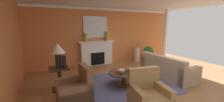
{
  "coord_description": "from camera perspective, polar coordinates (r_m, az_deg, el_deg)",
  "views": [
    {
      "loc": [
        -2.95,
        -3.72,
        1.97
      ],
      "look_at": [
        -0.62,
        1.02,
        1.0
      ],
      "focal_mm": 22.63,
      "sensor_mm": 36.0,
      "label": 1
    }
  ],
  "objects": [
    {
      "name": "wall_window",
      "position": [
        4.15,
        -37.64,
        0.55
      ],
      "size": [
        0.12,
        6.46,
        2.83
      ],
      "primitive_type": "cube",
      "color": "#CC723D",
      "rests_on": "ground_plane"
    },
    {
      "name": "book_red_cover",
      "position": [
        4.73,
        2.7,
        -8.11
      ],
      "size": [
        0.24,
        0.15,
        0.04
      ],
      "primitive_type": "cube",
      "rotation": [
        0.0,
        0.0,
        0.03
      ],
      "color": "maroon",
      "rests_on": "coffee_table"
    },
    {
      "name": "fireplace",
      "position": [
        7.05,
        -6.14,
        -1.09
      ],
      "size": [
        1.8,
        0.35,
        1.21
      ],
      "color": "white",
      "rests_on": "ground_plane"
    },
    {
      "name": "crown_moulding",
      "position": [
        7.3,
        -2.25,
        16.52
      ],
      "size": [
        8.07,
        0.08,
        0.12
      ],
      "primitive_type": "cube",
      "color": "white"
    },
    {
      "name": "column_white",
      "position": [
        8.39,
        20.67,
        5.93
      ],
      "size": [
        0.2,
        0.2,
        2.83
      ],
      "primitive_type": "cylinder",
      "color": "white",
      "rests_on": "ground_plane"
    },
    {
      "name": "ground_plane",
      "position": [
        5.14,
        11.57,
        -12.35
      ],
      "size": [
        9.72,
        9.72,
        0.0
      ],
      "primitive_type": "plane",
      "color": "olive"
    },
    {
      "name": "wall_fireplace",
      "position": [
        7.35,
        -2.43,
        6.05
      ],
      "size": [
        8.07,
        0.12,
        2.83
      ],
      "primitive_type": "cube",
      "color": "#CC723D",
      "rests_on": "ground_plane"
    },
    {
      "name": "potted_plant",
      "position": [
        8.06,
        14.39,
        -0.52
      ],
      "size": [
        0.56,
        0.56,
        0.83
      ],
      "color": "#BCB29E",
      "rests_on": "ground_plane"
    },
    {
      "name": "mantel_mirror",
      "position": [
        7.03,
        -6.69,
        9.55
      ],
      "size": [
        1.21,
        0.04,
        1.02
      ],
      "primitive_type": "cube",
      "color": "silver"
    },
    {
      "name": "sofa",
      "position": [
        5.88,
        21.19,
        -6.86
      ],
      "size": [
        0.93,
        2.11,
        0.85
      ],
      "color": "tan",
      "rests_on": "ground_plane"
    },
    {
      "name": "area_rug",
      "position": [
        4.87,
        4.6,
        -13.42
      ],
      "size": [
        3.0,
        2.66,
        0.01
      ],
      "primitive_type": "cube",
      "color": "#4C517A",
      "rests_on": "ground_plane"
    },
    {
      "name": "vase_mantel_left",
      "position": [
        6.72,
        -10.55,
        5.42
      ],
      "size": [
        0.14,
        0.14,
        0.39
      ],
      "primitive_type": "cylinder",
      "color": "#B7892D",
      "rests_on": "fireplace"
    },
    {
      "name": "armchair_facing_fireplace",
      "position": [
        3.58,
        14.53,
        -17.64
      ],
      "size": [
        0.94,
        0.94,
        0.95
      ],
      "color": "#9E7A4C",
      "rests_on": "ground_plane"
    },
    {
      "name": "vase_tall_corner",
      "position": [
        7.87,
        10.05,
        -1.44
      ],
      "size": [
        0.3,
        0.3,
        0.76
      ],
      "primitive_type": "cylinder",
      "color": "beige",
      "rests_on": "ground_plane"
    },
    {
      "name": "armchair_near_window",
      "position": [
        3.86,
        -14.52,
        -15.45
      ],
      "size": [
        0.82,
        0.82,
        0.95
      ],
      "color": "brown",
      "rests_on": "ground_plane"
    },
    {
      "name": "coffee_table",
      "position": [
        4.75,
        4.66,
        -9.78
      ],
      "size": [
        1.0,
        1.0,
        0.45
      ],
      "color": "#3D2D1E",
      "rests_on": "ground_plane"
    },
    {
      "name": "book_small_novel",
      "position": [
        4.51,
        3.79,
        -7.78
      ],
      "size": [
        0.25,
        0.23,
        0.06
      ],
      "primitive_type": "cube",
      "rotation": [
        0.0,
        0.0,
        0.38
      ],
      "color": "tan",
      "rests_on": "coffee_table"
    },
    {
      "name": "side_table",
      "position": [
        4.69,
        -20.46,
        -9.81
      ],
      "size": [
        0.56,
        0.56,
        0.7
      ],
      "color": "#3D2D1E",
      "rests_on": "ground_plane"
    },
    {
      "name": "vase_on_side_table",
      "position": [
        4.45,
        -18.77,
        -4.2
      ],
      "size": [
        0.13,
        0.13,
        0.38
      ],
      "primitive_type": "cylinder",
      "color": "black",
      "rests_on": "side_table"
    },
    {
      "name": "vase_mantel_right",
      "position": [
        7.09,
        -1.93,
        6.12
      ],
      "size": [
        0.17,
        0.17,
        0.46
      ],
      "primitive_type": "cylinder",
      "color": "#B7892D",
      "rests_on": "fireplace"
    },
    {
      "name": "table_lamp",
      "position": [
        4.49,
        -21.12,
        0.14
      ],
      "size": [
        0.44,
        0.44,
        0.75
      ],
      "color": "black",
      "rests_on": "side_table"
    },
    {
      "name": "book_art_folio",
      "position": [
        4.75,
        6.49,
        -7.53
      ],
      "size": [
        0.22,
        0.2,
        0.04
      ],
      "primitive_type": "cube",
      "rotation": [
        0.0,
        0.0,
        0.37
      ],
      "color": "maroon",
      "rests_on": "coffee_table"
    }
  ]
}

